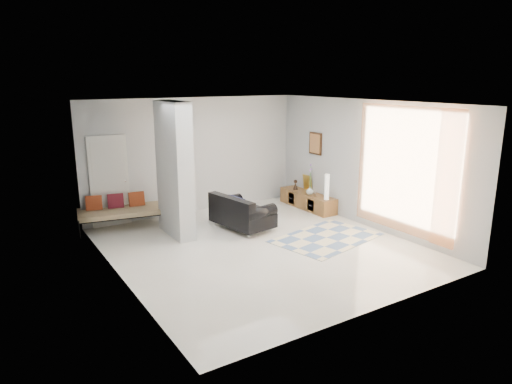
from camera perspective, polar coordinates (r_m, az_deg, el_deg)
floor at (r=9.07m, az=0.60°, el=-6.87°), size 6.00×6.00×0.00m
ceiling at (r=8.49m, az=0.65°, el=11.08°), size 6.00×6.00×0.00m
wall_back at (r=11.27m, az=-7.69°, el=4.52°), size 6.00×0.00×6.00m
wall_front at (r=6.44m, az=15.25°, el=-3.06°), size 6.00×0.00×6.00m
wall_left at (r=7.59m, az=-17.13°, el=-0.62°), size 0.00×6.00×6.00m
wall_right at (r=10.40m, az=13.50°, el=3.46°), size 0.00×6.00×6.00m
partition_column at (r=9.58m, az=-10.17°, el=2.75°), size 0.35×1.20×2.80m
hallway_door at (r=10.62m, az=-17.87°, el=1.30°), size 0.85×0.06×2.04m
curtain at (r=9.57m, az=18.07°, el=2.57°), size 0.00×2.55×2.55m
wall_art at (r=11.57m, az=7.45°, el=6.03°), size 0.04×0.45×0.55m
media_console at (r=11.74m, az=6.46°, el=-1.03°), size 0.45×1.80×0.80m
loveseat at (r=10.03m, az=-1.97°, el=-2.63°), size 1.06×1.54×0.76m
daybed at (r=10.50m, az=-16.21°, el=-2.17°), size 2.10×1.18×0.77m
area_rug at (r=9.66m, az=8.79°, el=-5.68°), size 2.41×1.85×0.01m
cylinder_lamp at (r=11.05m, az=8.85°, el=0.63°), size 0.11×0.11×0.62m
bronze_figurine at (r=11.98m, az=4.95°, el=0.91°), size 0.14×0.14×0.26m
vase at (r=11.52m, az=6.76°, el=0.19°), size 0.20×0.20×0.20m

